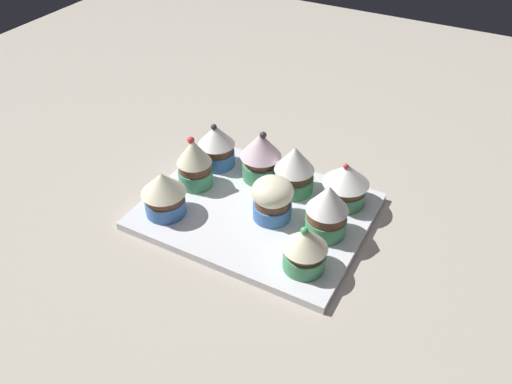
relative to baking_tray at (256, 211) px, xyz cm
name	(u,v)px	position (x,y,z in cm)	size (l,w,h in cm)	color
ground_plane	(256,222)	(0.00, 0.00, -2.10)	(180.00, 180.00, 3.00)	#B2A899
baking_tray	(256,211)	(0.00, 0.00, 0.00)	(31.68, 24.66, 1.20)	silver
cupcake_0	(346,183)	(-10.72, -7.43, 4.12)	(6.79, 6.79, 6.92)	#4C9E6B
cupcake_1	(294,169)	(-2.92, -6.52, 4.48)	(6.00, 6.00, 7.69)	#4C9E6B
cupcake_2	(261,155)	(2.94, -6.96, 4.87)	(6.37, 6.37, 8.40)	#4C9E6B
cupcake_3	(217,145)	(10.81, -6.81, 4.28)	(5.90, 5.90, 7.49)	#477AC6
cupcake_4	(328,209)	(-10.81, -0.17, 4.66)	(5.78, 5.78, 8.02)	#4C9E6B
cupcake_5	(272,198)	(-2.88, 0.53, 3.94)	(5.96, 5.96, 6.51)	#477AC6
cupcake_6	(194,162)	(10.94, -0.75, 4.61)	(5.34, 5.34, 8.30)	#4C9E6B
cupcake_7	(305,248)	(-10.89, 7.28, 3.91)	(5.79, 5.79, 6.75)	#4C9E6B
cupcake_8	(164,192)	(11.00, 6.95, 4.23)	(6.40, 6.40, 6.91)	#477AC6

